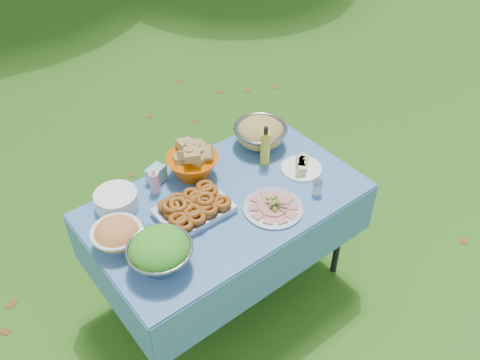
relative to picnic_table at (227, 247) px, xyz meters
name	(u,v)px	position (x,y,z in m)	size (l,w,h in m)	color
ground	(228,287)	(0.00, 0.00, -0.38)	(80.00, 80.00, 0.00)	#19370A
picnic_table	(227,247)	(0.00, 0.00, 0.00)	(1.46, 0.86, 0.76)	#75A3E1
salad_bowl	(160,251)	(-0.51, -0.18, 0.48)	(0.30, 0.30, 0.20)	gray
pasta_bowl_white	(117,234)	(-0.60, 0.07, 0.45)	(0.24, 0.24, 0.14)	white
plate_stack	(117,200)	(-0.48, 0.31, 0.43)	(0.23, 0.23, 0.09)	white
wipes_box	(156,174)	(-0.21, 0.36, 0.43)	(0.10, 0.07, 0.09)	#80C3CE
sanitizer_bottle	(154,180)	(-0.26, 0.28, 0.46)	(0.06, 0.06, 0.16)	pink
bread_bowl	(192,161)	(-0.02, 0.27, 0.48)	(0.29, 0.29, 0.19)	#CA5300
pasta_bowl_steel	(260,132)	(0.46, 0.26, 0.46)	(0.32, 0.32, 0.17)	gray
fried_tray	(194,208)	(-0.19, 0.01, 0.42)	(0.37, 0.26, 0.09)	silver
charcuterie_platter	(273,204)	(0.15, -0.21, 0.42)	(0.32, 0.32, 0.07)	#A6A8AD
oil_bottle	(265,146)	(0.36, 0.10, 0.51)	(0.06, 0.06, 0.25)	gold
cheese_plate	(302,165)	(0.49, -0.07, 0.41)	(0.23, 0.23, 0.06)	white
shaker	(317,188)	(0.41, -0.27, 0.42)	(0.05, 0.05, 0.09)	silver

